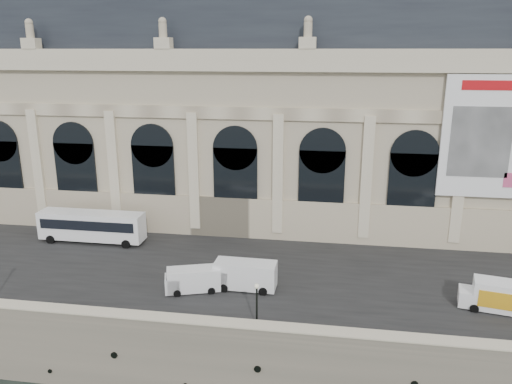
{
  "coord_description": "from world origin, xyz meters",
  "views": [
    {
      "loc": [
        7.17,
        -33.66,
        27.91
      ],
      "look_at": [
        -1.59,
        22.0,
        11.79
      ],
      "focal_mm": 35.0,
      "sensor_mm": 36.0,
      "label": 1
    }
  ],
  "objects_px": {
    "lamp_right": "(257,306)",
    "van_b": "(190,280)",
    "box_truck": "(503,297)",
    "bus_left": "(92,226)",
    "van_c": "(242,275)"
  },
  "relations": [
    {
      "from": "bus_left",
      "to": "box_truck",
      "type": "xyz_separation_m",
      "value": [
        42.64,
        -9.72,
        -0.69
      ]
    },
    {
      "from": "bus_left",
      "to": "van_c",
      "type": "height_order",
      "value": "bus_left"
    },
    {
      "from": "bus_left",
      "to": "van_b",
      "type": "relative_size",
      "value": 2.29
    },
    {
      "from": "bus_left",
      "to": "lamp_right",
      "type": "relative_size",
      "value": 3.14
    },
    {
      "from": "box_truck",
      "to": "lamp_right",
      "type": "xyz_separation_m",
      "value": [
        -20.6,
        -6.0,
        0.61
      ]
    },
    {
      "from": "box_truck",
      "to": "van_c",
      "type": "bearing_deg",
      "value": 178.05
    },
    {
      "from": "bus_left",
      "to": "lamp_right",
      "type": "distance_m",
      "value": 27.08
    },
    {
      "from": "van_b",
      "to": "van_c",
      "type": "xyz_separation_m",
      "value": [
        4.63,
        1.37,
        0.21
      ]
    },
    {
      "from": "box_truck",
      "to": "lamp_right",
      "type": "relative_size",
      "value": 1.77
    },
    {
      "from": "box_truck",
      "to": "van_b",
      "type": "bearing_deg",
      "value": -178.79
    },
    {
      "from": "van_c",
      "to": "box_truck",
      "type": "relative_size",
      "value": 0.86
    },
    {
      "from": "van_b",
      "to": "lamp_right",
      "type": "height_order",
      "value": "lamp_right"
    },
    {
      "from": "van_b",
      "to": "bus_left",
      "type": "bearing_deg",
      "value": 145.31
    },
    {
      "from": "van_b",
      "to": "lamp_right",
      "type": "distance_m",
      "value": 9.01
    },
    {
      "from": "lamp_right",
      "to": "van_b",
      "type": "bearing_deg",
      "value": 142.83
    }
  ]
}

